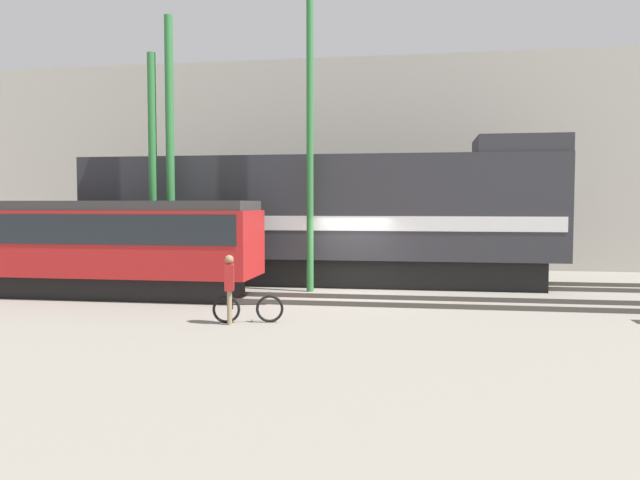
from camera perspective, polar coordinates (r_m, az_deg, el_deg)
name	(u,v)px	position (r m, az deg, el deg)	size (l,w,h in m)	color
ground_plane	(349,295)	(20.10, 2.70, -5.09)	(120.00, 120.00, 0.00)	gray
track_near	(344,300)	(18.72, 2.22, -5.49)	(60.00, 1.51, 0.14)	#47423D
track_far	(358,282)	(22.89, 3.49, -3.88)	(60.00, 1.51, 0.14)	#47423D
building_backdrop	(376,167)	(31.61, 5.10, 6.69)	(42.21, 6.00, 9.60)	#B7B2A8
freight_locomotive	(321,217)	(22.89, 0.08, 2.09)	(17.27, 3.04, 5.24)	black
streetcar	(104,242)	(20.90, -19.18, -0.17)	(9.87, 2.54, 3.03)	black
bicycle	(248,309)	(15.58, -6.59, -6.27)	(1.72, 0.58, 0.75)	black
person	(229,282)	(15.36, -8.29, -3.84)	(0.30, 0.40, 1.70)	#8C7A5B
utility_pole_left	(153,171)	(22.46, -15.03, 6.07)	(0.29, 0.29, 8.12)	#2D7238
utility_pole_center	(170,153)	(22.25, -13.55, 7.71)	(0.29, 0.29, 9.35)	#2D7238
utility_pole_right	(310,145)	(20.90, -0.92, 8.66)	(0.23, 0.23, 9.76)	#2D7238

